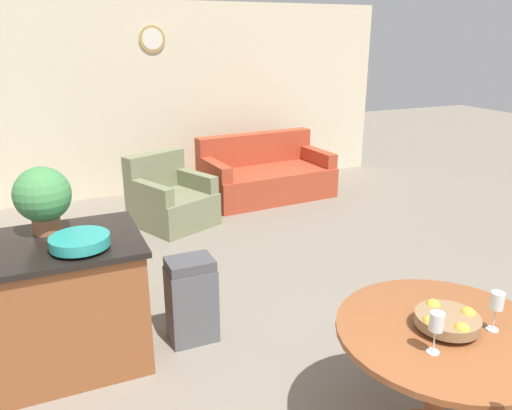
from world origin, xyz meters
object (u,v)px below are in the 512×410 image
Objects in this scene: dining_table at (442,357)px; wine_glass_right at (497,302)px; potted_plant at (43,197)px; teal_bowl at (80,241)px; trash_bin at (192,300)px; wine_glass_left at (437,323)px; kitchen_island at (61,304)px; armchair at (170,201)px; fruit_bowl at (447,320)px; couch at (265,176)px.

dining_table is 0.42m from wine_glass_right.
teal_bowl is at bearing -65.44° from potted_plant.
trash_bin is (0.93, -0.28, -0.86)m from potted_plant.
wine_glass_right is at bearing -23.98° from dining_table.
wine_glass_left and wine_glass_right have the same top height.
kitchen_island is 1.03× the size of armchair.
armchair is (-0.45, 4.10, -0.53)m from fruit_bowl.
couch is (1.10, 4.67, -0.29)m from dining_table.
fruit_bowl is 0.30× the size of armchair.
couch is (2.95, 3.01, -0.17)m from kitchen_island.
kitchen_island is (-1.85, 1.66, -0.12)m from dining_table.
dining_table is 4.81m from couch.
wine_glass_left is 2.47m from kitchen_island.
kitchen_island is at bearing -85.32° from potted_plant.
dining_table is at bearing -59.32° from trash_bin.
potted_plant reaches higher than wine_glass_left.
trash_bin is at bearing 124.62° from wine_glass_right.
wine_glass_right is 0.12× the size of couch.
armchair is (1.41, 2.24, -0.90)m from potted_plant.
fruit_bowl is 1.90m from trash_bin.
couch is (2.78, 3.21, -0.69)m from teal_bowl.
wine_glass_right is 2.46m from teal_bowl.
teal_bowl reaches higher than dining_table.
couch is at bearing 49.09° from teal_bowl.
couch reaches higher than armchair.
teal_bowl is (-1.68, 1.46, 0.17)m from fruit_bowl.
armchair is (0.48, 2.52, -0.04)m from trash_bin.
trash_bin is (0.91, -0.08, -0.14)m from kitchen_island.
potted_plant is 0.42× the size of armchair.
kitchen_island is at bearing 138.06° from fruit_bowl.
teal_bowl is (-1.68, 1.46, 0.40)m from dining_table.
dining_table is 2.70m from potted_plant.
armchair is (1.23, 2.64, -0.70)m from teal_bowl.
kitchen_island is at bearing -138.38° from couch.
armchair is at bearing 57.76° from potted_plant.
wine_glass_right reaches higher than armchair.
armchair is (-1.55, -0.57, -0.01)m from couch.
wine_glass_left is 0.33× the size of trash_bin.
wine_glass_left is 2.17m from teal_bowl.
potted_plant is at bearing 114.56° from teal_bowl.
dining_table is at bearing -107.36° from armchair.
wine_glass_right is 0.20× the size of armchair.
fruit_bowl is 2.51m from kitchen_island.
wine_glass_left reaches higher than dining_table.
kitchen_island is 0.61× the size of couch.
dining_table is at bearing -107.18° from couch.
potted_plant is (-2.09, 1.96, 0.27)m from wine_glass_right.
wine_glass_left reaches higher than armchair.
wine_glass_left is at bearing -176.13° from wine_glass_right.
fruit_bowl is 0.18× the size of couch.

